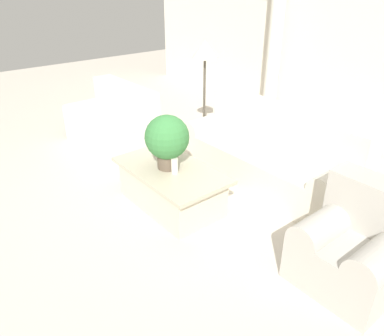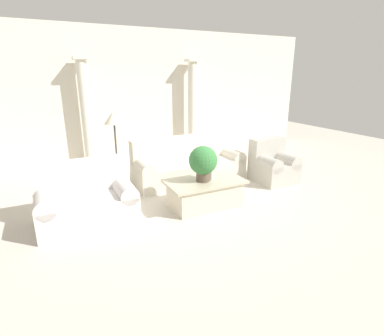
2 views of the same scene
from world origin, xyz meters
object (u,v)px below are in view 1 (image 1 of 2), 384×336
(coffee_table, at_px, (171,186))
(loveseat, at_px, (114,123))
(sofa_long, at_px, (271,154))
(armchair, at_px, (356,244))
(potted_plant, at_px, (167,139))
(floor_lamp, at_px, (205,58))

(coffee_table, bearing_deg, loveseat, 170.23)
(sofa_long, xyz_separation_m, armchair, (1.56, -0.79, 0.00))
(sofa_long, xyz_separation_m, potted_plant, (-0.34, -1.29, 0.43))
(loveseat, height_order, coffee_table, loveseat)
(sofa_long, height_order, loveseat, same)
(loveseat, xyz_separation_m, floor_lamp, (0.73, 1.11, 0.91))
(loveseat, xyz_separation_m, potted_plant, (1.80, -0.32, 0.43))
(loveseat, xyz_separation_m, coffee_table, (1.84, -0.32, -0.12))
(sofa_long, distance_m, floor_lamp, 1.68)
(potted_plant, bearing_deg, loveseat, 169.82)
(coffee_table, relative_size, armchair, 1.49)
(armchair, bearing_deg, loveseat, -177.28)
(floor_lamp, relative_size, armchair, 1.75)
(potted_plant, height_order, armchair, potted_plant)
(sofa_long, relative_size, potted_plant, 3.85)
(sofa_long, bearing_deg, floor_lamp, 174.24)
(loveseat, height_order, armchair, loveseat)
(sofa_long, relative_size, coffee_table, 1.75)
(floor_lamp, bearing_deg, sofa_long, -5.76)
(potted_plant, relative_size, floor_lamp, 0.39)
(coffee_table, height_order, armchair, armchair)
(floor_lamp, bearing_deg, potted_plant, -53.19)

